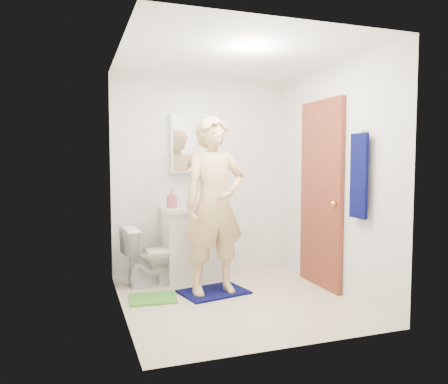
# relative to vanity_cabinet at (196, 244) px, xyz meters

# --- Properties ---
(floor) EXTENTS (2.20, 2.40, 0.02)m
(floor) POSITION_rel_vanity_cabinet_xyz_m (0.15, -0.91, -0.41)
(floor) COLOR beige
(floor) RESTS_ON ground
(ceiling) EXTENTS (2.20, 2.40, 0.02)m
(ceiling) POSITION_rel_vanity_cabinet_xyz_m (0.15, -0.91, 2.01)
(ceiling) COLOR white
(ceiling) RESTS_ON ground
(wall_back) EXTENTS (2.20, 0.02, 2.40)m
(wall_back) POSITION_rel_vanity_cabinet_xyz_m (0.15, 0.30, 0.80)
(wall_back) COLOR silver
(wall_back) RESTS_ON ground
(wall_front) EXTENTS (2.20, 0.02, 2.40)m
(wall_front) POSITION_rel_vanity_cabinet_xyz_m (0.15, -2.12, 0.80)
(wall_front) COLOR silver
(wall_front) RESTS_ON ground
(wall_left) EXTENTS (0.02, 2.40, 2.40)m
(wall_left) POSITION_rel_vanity_cabinet_xyz_m (-0.96, -0.91, 0.80)
(wall_left) COLOR silver
(wall_left) RESTS_ON ground
(wall_right) EXTENTS (0.02, 2.40, 2.40)m
(wall_right) POSITION_rel_vanity_cabinet_xyz_m (1.26, -0.91, 0.80)
(wall_right) COLOR silver
(wall_right) RESTS_ON ground
(vanity_cabinet) EXTENTS (0.75, 0.55, 0.80)m
(vanity_cabinet) POSITION_rel_vanity_cabinet_xyz_m (0.00, 0.00, 0.00)
(vanity_cabinet) COLOR white
(vanity_cabinet) RESTS_ON floor
(countertop) EXTENTS (0.79, 0.59, 0.05)m
(countertop) POSITION_rel_vanity_cabinet_xyz_m (0.00, 0.00, 0.43)
(countertop) COLOR white
(countertop) RESTS_ON vanity_cabinet
(sink_basin) EXTENTS (0.40, 0.40, 0.03)m
(sink_basin) POSITION_rel_vanity_cabinet_xyz_m (0.00, 0.00, 0.44)
(sink_basin) COLOR white
(sink_basin) RESTS_ON countertop
(faucet) EXTENTS (0.03, 0.03, 0.12)m
(faucet) POSITION_rel_vanity_cabinet_xyz_m (0.00, 0.18, 0.51)
(faucet) COLOR silver
(faucet) RESTS_ON countertop
(medicine_cabinet) EXTENTS (0.50, 0.12, 0.70)m
(medicine_cabinet) POSITION_rel_vanity_cabinet_xyz_m (0.00, 0.22, 1.20)
(medicine_cabinet) COLOR white
(medicine_cabinet) RESTS_ON wall_back
(mirror_panel) EXTENTS (0.46, 0.01, 0.66)m
(mirror_panel) POSITION_rel_vanity_cabinet_xyz_m (0.00, 0.16, 1.20)
(mirror_panel) COLOR white
(mirror_panel) RESTS_ON wall_back
(door) EXTENTS (0.05, 0.80, 2.05)m
(door) POSITION_rel_vanity_cabinet_xyz_m (1.22, -0.76, 0.62)
(door) COLOR brown
(door) RESTS_ON ground
(door_knob) EXTENTS (0.07, 0.07, 0.07)m
(door_knob) POSITION_rel_vanity_cabinet_xyz_m (1.18, -1.08, 0.55)
(door_knob) COLOR gold
(door_knob) RESTS_ON door
(towel) EXTENTS (0.03, 0.24, 0.80)m
(towel) POSITION_rel_vanity_cabinet_xyz_m (1.18, -1.48, 0.85)
(towel) COLOR #070A43
(towel) RESTS_ON wall_right
(towel_hook) EXTENTS (0.06, 0.02, 0.02)m
(towel_hook) POSITION_rel_vanity_cabinet_xyz_m (1.22, -1.48, 1.27)
(towel_hook) COLOR silver
(towel_hook) RESTS_ON wall_right
(toilet) EXTENTS (0.70, 0.46, 0.67)m
(toilet) POSITION_rel_vanity_cabinet_xyz_m (-0.54, -0.12, -0.07)
(toilet) COLOR white
(toilet) RESTS_ON floor
(bath_mat) EXTENTS (0.76, 0.61, 0.02)m
(bath_mat) POSITION_rel_vanity_cabinet_xyz_m (0.01, -0.65, -0.39)
(bath_mat) COLOR #070A43
(bath_mat) RESTS_ON floor
(green_rug) EXTENTS (0.50, 0.44, 0.02)m
(green_rug) POSITION_rel_vanity_cabinet_xyz_m (-0.63, -0.65, -0.39)
(green_rug) COLOR #4C9A33
(green_rug) RESTS_ON floor
(soap_dispenser) EXTENTS (0.11, 0.11, 0.21)m
(soap_dispenser) POSITION_rel_vanity_cabinet_xyz_m (-0.30, -0.05, 0.56)
(soap_dispenser) COLOR #BF5970
(soap_dispenser) RESTS_ON countertop
(toothbrush_cup) EXTENTS (0.15, 0.15, 0.11)m
(toothbrush_cup) POSITION_rel_vanity_cabinet_xyz_m (0.26, 0.08, 0.50)
(toothbrush_cup) COLOR #71418F
(toothbrush_cup) RESTS_ON countertop
(man) EXTENTS (0.70, 0.49, 1.82)m
(man) POSITION_rel_vanity_cabinet_xyz_m (0.01, -0.69, 0.53)
(man) COLOR #DDB87C
(man) RESTS_ON bath_mat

